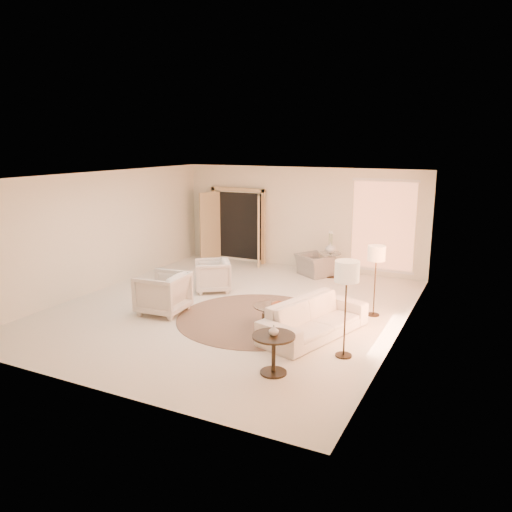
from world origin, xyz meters
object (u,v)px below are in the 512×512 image
at_px(bowl, 280,305).
at_px(end_vase, 274,330).
at_px(armchair_right, 163,291).
at_px(sofa, 314,318).
at_px(floor_lamp_near, 376,256).
at_px(armchair_left, 212,274).
at_px(floor_lamp_far, 347,276).
at_px(end_table, 274,347).
at_px(side_vase, 331,248).
at_px(coffee_table, 280,315).
at_px(side_table, 330,262).
at_px(accent_chair, 314,261).

bearing_deg(bowl, end_vase, -69.54).
xyz_separation_m(armchair_right, bowl, (2.51, 0.31, -0.02)).
distance_m(sofa, armchair_right, 3.24).
relative_size(floor_lamp_near, bowl, 4.69).
relative_size(armchair_left, end_vase, 5.12).
bearing_deg(floor_lamp_far, end_table, -125.99).
bearing_deg(sofa, floor_lamp_near, -7.48).
xyz_separation_m(armchair_right, floor_lamp_far, (3.98, -0.44, 0.92)).
relative_size(bowl, end_vase, 1.93).
bearing_deg(bowl, end_table, -69.54).
relative_size(end_table, side_vase, 2.38).
bearing_deg(bowl, coffee_table, 153.43).
distance_m(armchair_left, armchair_right, 1.79).
distance_m(end_table, floor_lamp_far, 1.65).
bearing_deg(side_vase, coffee_table, -85.64).
height_order(armchair_right, floor_lamp_far, floor_lamp_far).
height_order(armchair_right, end_table, armchair_right).
distance_m(armchair_right, coffee_table, 2.54).
height_order(armchair_left, end_table, armchair_left).
bearing_deg(coffee_table, floor_lamp_far, -26.92).
bearing_deg(side_table, armchair_right, -117.28).
xyz_separation_m(floor_lamp_far, side_vase, (-1.77, 4.72, -0.61)).
height_order(side_table, floor_lamp_far, floor_lamp_far).
bearing_deg(sofa, end_vase, -164.20).
height_order(armchair_left, end_vase, armchair_left).
bearing_deg(end_table, side_vase, 99.64).
relative_size(armchair_right, side_vase, 3.37).
xyz_separation_m(side_table, floor_lamp_far, (1.77, -4.72, 1.00)).
relative_size(bowl, side_vase, 1.12).
distance_m(end_table, floor_lamp_near, 3.48).
distance_m(coffee_table, bowl, 0.19).
bearing_deg(end_vase, accent_chair, 103.68).
bearing_deg(sofa, side_vase, 31.29).
bearing_deg(side_table, armchair_left, -130.02).
height_order(sofa, side_vase, side_vase).
height_order(side_table, end_vase, end_vase).
bearing_deg(floor_lamp_far, side_table, 110.59).
distance_m(armchair_left, floor_lamp_near, 3.93).
height_order(sofa, end_table, sofa).
distance_m(sofa, end_vase, 1.77).
relative_size(armchair_left, coffee_table, 0.65).
xyz_separation_m(accent_chair, floor_lamp_near, (2.15, -2.43, 0.86)).
distance_m(coffee_table, side_table, 3.99).
distance_m(floor_lamp_far, bowl, 1.90).
height_order(armchair_left, accent_chair, armchair_left).
bearing_deg(sofa, end_table, -164.20).
height_order(armchair_left, armchair_right, armchair_right).
bearing_deg(bowl, floor_lamp_far, -26.92).
bearing_deg(accent_chair, armchair_right, 100.56).
height_order(armchair_left, floor_lamp_far, floor_lamp_far).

